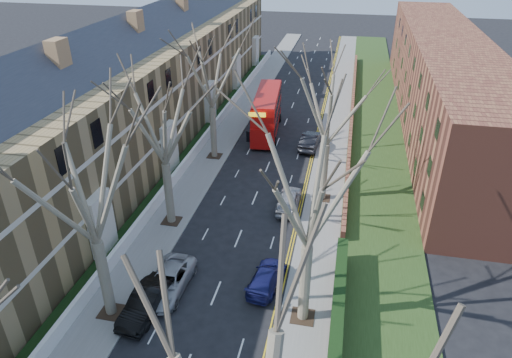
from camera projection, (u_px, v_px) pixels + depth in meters
The scene contains 17 objects.
pavement_left at pixel (238, 118), 56.00m from camera, with size 3.00×102.00×0.12m, color slate.
pavement_right at pixel (336, 125), 53.84m from camera, with size 3.00×102.00×0.12m, color slate.
terrace_left at pixel (148, 91), 47.88m from camera, with size 9.70×78.00×13.60m.
flats_right at pixel (442, 81), 52.81m from camera, with size 13.97×54.00×10.00m.
front_wall_left at pixel (205, 138), 49.18m from camera, with size 0.30×78.00×1.00m.
grass_verge_right at pixel (375, 128), 52.98m from camera, with size 6.00×102.00×0.06m.
tree_left_mid at pixel (83, 175), 23.10m from camera, with size 10.50×10.50×14.71m.
tree_left_far at pixel (160, 113), 31.81m from camera, with size 10.15×10.15×14.22m.
tree_left_dist at pixel (210, 64), 41.93m from camera, with size 10.50×10.50×14.71m.
tree_right_mid at pixel (312, 179), 22.75m from camera, with size 10.50×10.50×14.71m.
tree_right_far at pixel (330, 96), 34.89m from camera, with size 10.15×10.15×14.22m.
double_decker_bus at pixel (267, 114), 51.10m from camera, with size 3.48×11.05×4.55m.
car_left_mid at pixel (146, 302), 27.47m from camera, with size 1.65×4.74×1.56m, color black.
car_left_far at pixel (168, 281), 29.21m from camera, with size 2.38×5.16×1.43m, color #9C9DA2.
car_right_near at pixel (267, 277), 29.63m from camera, with size 1.79×4.39×1.27m, color #171953.
car_right_mid at pixel (289, 200), 37.78m from camera, with size 1.86×4.62×1.58m, color gray.
car_right_far at pixel (310, 141), 48.19m from camera, with size 1.70×4.88×1.61m, color black.
Camera 1 is at (7.07, -12.05, 20.59)m, focal length 32.00 mm.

